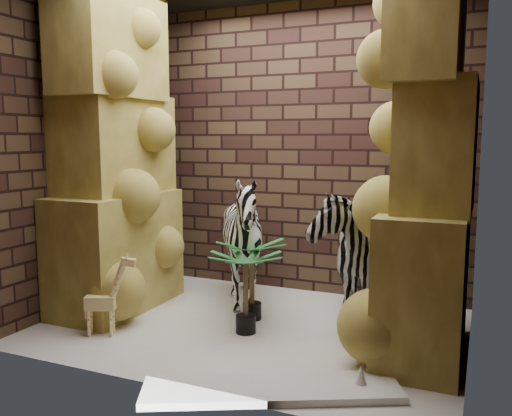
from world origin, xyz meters
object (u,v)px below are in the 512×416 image
at_px(zebra_right, 344,242).
at_px(giraffe_toy, 100,294).
at_px(zebra_left, 244,248).
at_px(palm_front, 252,279).
at_px(palm_back, 246,292).
at_px(surfboard, 271,389).

relative_size(zebra_right, giraffe_toy, 2.02).
relative_size(zebra_left, palm_front, 1.74).
height_order(zebra_left, palm_back, zebra_left).
distance_m(zebra_right, giraffe_toy, 2.12).
bearing_deg(giraffe_toy, surfboard, -36.63).
distance_m(palm_front, surfboard, 1.45).
bearing_deg(giraffe_toy, zebra_left, 31.27).
height_order(zebra_right, giraffe_toy, zebra_right).
bearing_deg(zebra_left, surfboard, -45.30).
bearing_deg(surfboard, palm_back, 97.05).
xyz_separation_m(palm_front, surfboard, (0.68, -1.24, -0.34)).
distance_m(zebra_left, giraffe_toy, 1.39).
xyz_separation_m(zebra_right, zebra_left, (-0.96, -0.03, -0.13)).
relative_size(zebra_left, giraffe_toy, 1.81).
relative_size(palm_front, palm_back, 1.05).
height_order(palm_front, surfboard, palm_front).
bearing_deg(palm_front, surfboard, -61.17).
bearing_deg(zebra_left, palm_front, -38.15).
distance_m(zebra_right, zebra_left, 0.97).
relative_size(zebra_right, palm_front, 1.95).
distance_m(giraffe_toy, palm_front, 1.31).
xyz_separation_m(palm_front, palm_back, (0.09, -0.33, -0.02)).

